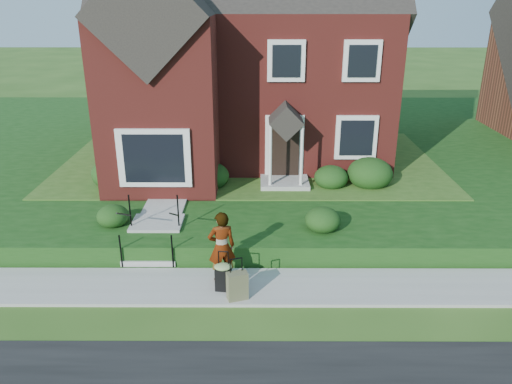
{
  "coord_description": "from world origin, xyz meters",
  "views": [
    {
      "loc": [
        0.3,
        -10.26,
        6.52
      ],
      "look_at": [
        0.25,
        2.0,
        1.69
      ],
      "focal_mm": 35.0,
      "sensor_mm": 36.0,
      "label": 1
    }
  ],
  "objects_px": {
    "front_steps": "(154,236)",
    "suitcase_olive": "(237,286)",
    "suitcase_black": "(223,276)",
    "woman": "(222,247)"
  },
  "relations": [
    {
      "from": "front_steps",
      "to": "suitcase_olive",
      "type": "bearing_deg",
      "value": -45.75
    },
    {
      "from": "suitcase_black",
      "to": "front_steps",
      "type": "bearing_deg",
      "value": 141.53
    },
    {
      "from": "woman",
      "to": "suitcase_olive",
      "type": "relative_size",
      "value": 1.79
    },
    {
      "from": "suitcase_olive",
      "to": "front_steps",
      "type": "bearing_deg",
      "value": 115.93
    },
    {
      "from": "woman",
      "to": "suitcase_black",
      "type": "relative_size",
      "value": 1.81
    },
    {
      "from": "front_steps",
      "to": "suitcase_black",
      "type": "bearing_deg",
      "value": -45.68
    },
    {
      "from": "woman",
      "to": "suitcase_black",
      "type": "distance_m",
      "value": 0.68
    },
    {
      "from": "woman",
      "to": "suitcase_olive",
      "type": "height_order",
      "value": "woman"
    },
    {
      "from": "woman",
      "to": "suitcase_black",
      "type": "xyz_separation_m",
      "value": [
        0.05,
        -0.45,
        -0.51
      ]
    },
    {
      "from": "front_steps",
      "to": "suitcase_black",
      "type": "relative_size",
      "value": 2.03
    }
  ]
}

